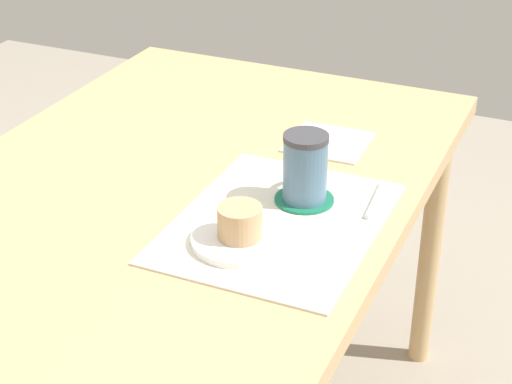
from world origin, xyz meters
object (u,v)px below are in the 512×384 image
at_px(coffee_mug, 306,167).
at_px(dining_table, 171,223).
at_px(pastry, 240,222).
at_px(pastry_plate, 240,240).

bearing_deg(coffee_mug, dining_table, 102.57).
relative_size(dining_table, pastry, 18.33).
bearing_deg(pastry, pastry_plate, 0.00).
height_order(dining_table, pastry_plate, pastry_plate).
xyz_separation_m(dining_table, pastry, (-0.12, -0.19, 0.11)).
height_order(dining_table, pastry, pastry).
xyz_separation_m(pastry_plate, pastry, (-0.00, 0.00, 0.03)).
relative_size(dining_table, pastry_plate, 8.35).
xyz_separation_m(pastry_plate, coffee_mug, (0.17, -0.04, 0.06)).
relative_size(dining_table, coffee_mug, 10.92).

